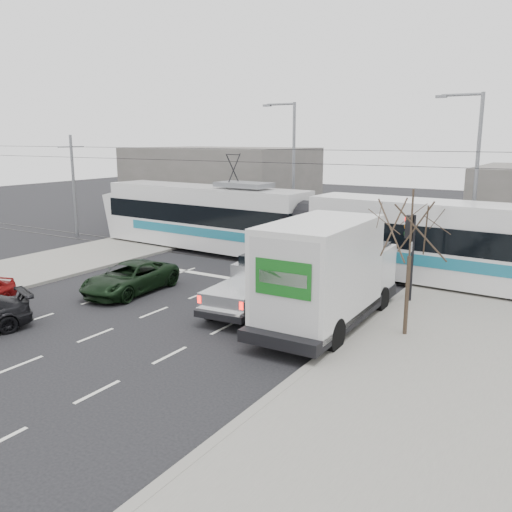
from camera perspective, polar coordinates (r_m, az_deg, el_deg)
The scene contains 14 objects.
ground at distance 20.95m, azimuth -7.22°, elevation -6.69°, with size 120.00×120.00×0.00m, color black.
sidewalk_right at distance 17.09m, azimuth 17.47°, elevation -11.40°, with size 6.00×60.00×0.15m, color gray.
rails at distance 29.07m, azimuth 5.25°, elevation -1.22°, with size 60.00×1.60×0.03m, color #33302D.
building_left at distance 45.97m, azimuth -3.65°, elevation 7.57°, with size 14.00×10.00×6.00m, color slate.
bare_tree at distance 18.73m, azimuth 16.00°, elevation 2.64°, with size 2.40×2.40×5.00m.
traffic_signal at distance 23.00m, azimuth 15.93°, elevation 1.71°, with size 0.44×0.44×3.60m.
street_lamp_near at distance 29.83m, azimuth 21.85°, elevation 8.23°, with size 2.38×0.25×9.00m.
street_lamp_far at distance 35.56m, azimuth 3.71°, elevation 9.59°, with size 2.38×0.25×9.00m.
catenary at distance 28.41m, azimuth 5.41°, elevation 6.39°, with size 60.00×0.20×7.00m.
tram at distance 29.14m, azimuth 5.76°, elevation 2.96°, with size 28.80×4.49×5.85m.
silver_pickup at distance 21.99m, azimuth 0.20°, elevation -2.82°, with size 2.48×5.93×2.10m.
box_truck at distance 19.70m, azimuth 7.50°, elevation -1.92°, with size 2.90×8.06×4.00m.
navy_pickup at distance 22.83m, azimuth 9.38°, elevation -2.53°, with size 1.98×4.86×2.03m.
green_car at distance 24.85m, azimuth -13.12°, elevation -2.25°, with size 2.24×4.87×1.35m, color black.
Camera 1 is at (12.59, -15.31, 6.79)m, focal length 38.00 mm.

